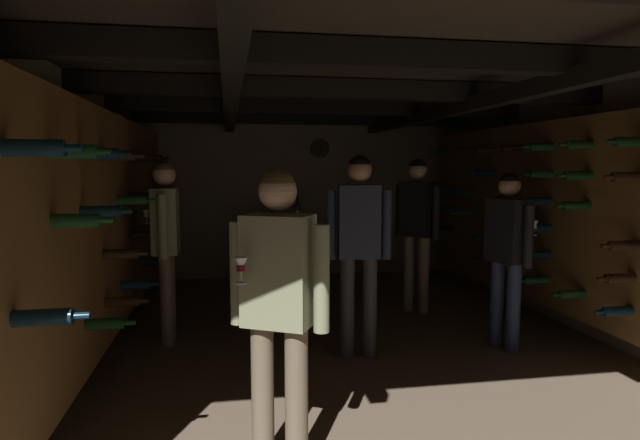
% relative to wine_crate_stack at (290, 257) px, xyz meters
% --- Properties ---
extents(ground_plane, '(8.40, 8.40, 0.00)m').
position_rel_wine_crate_stack_xyz_m(ground_plane, '(0.30, -2.20, -0.45)').
color(ground_plane, '#7A6651').
extents(room_shell, '(4.72, 6.52, 2.41)m').
position_rel_wine_crate_stack_xyz_m(room_shell, '(0.31, -1.93, 0.97)').
color(room_shell, gray).
rests_on(room_shell, ground_plane).
extents(wine_crate_stack, '(0.52, 0.35, 0.90)m').
position_rel_wine_crate_stack_xyz_m(wine_crate_stack, '(0.00, 0.00, 0.00)').
color(wine_crate_stack, brown).
rests_on(wine_crate_stack, ground_plane).
extents(display_bottle, '(0.08, 0.08, 0.35)m').
position_rel_wine_crate_stack_xyz_m(display_bottle, '(0.10, 0.02, 0.59)').
color(display_bottle, '#0F2838').
rests_on(display_bottle, wine_crate_stack).
extents(person_host_center, '(0.53, 0.27, 1.70)m').
position_rel_wine_crate_stack_xyz_m(person_host_center, '(0.30, -2.40, 0.59)').
color(person_host_center, '#2D2D33').
rests_on(person_host_center, ground_plane).
extents(person_guest_mid_left, '(0.32, 0.54, 1.66)m').
position_rel_wine_crate_stack_xyz_m(person_guest_mid_left, '(-1.33, -1.74, 0.55)').
color(person_guest_mid_left, brown).
rests_on(person_guest_mid_left, ground_plane).
extents(person_guest_far_right, '(0.44, 0.44, 1.69)m').
position_rel_wine_crate_stack_xyz_m(person_guest_far_right, '(1.26, -1.16, 0.58)').
color(person_guest_far_right, brown).
rests_on(person_guest_far_right, ground_plane).
extents(person_guest_near_left, '(0.49, 0.35, 1.60)m').
position_rel_wine_crate_stack_xyz_m(person_guest_near_left, '(-0.52, -4.00, 0.51)').
color(person_guest_near_left, brown).
rests_on(person_guest_near_left, ground_plane).
extents(person_guest_mid_right, '(0.39, 0.52, 1.56)m').
position_rel_wine_crate_stack_xyz_m(person_guest_mid_right, '(1.62, -2.43, 0.48)').
color(person_guest_mid_right, '#232D4C').
rests_on(person_guest_mid_right, ground_plane).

